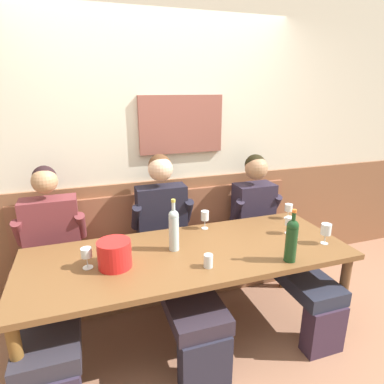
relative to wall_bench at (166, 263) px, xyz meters
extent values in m
cube|color=#9B694F|center=(0.00, -0.83, -0.29)|extent=(6.80, 6.80, 0.02)
cube|color=beige|center=(0.00, 0.26, 1.12)|extent=(6.80, 0.08, 2.80)
cube|color=brown|center=(0.22, 0.20, 1.27)|extent=(0.78, 0.04, 0.52)
cube|color=brown|center=(0.00, 0.21, 0.24)|extent=(6.80, 0.03, 1.04)
cube|color=brown|center=(0.00, -0.02, -0.06)|extent=(2.63, 0.42, 0.44)
cube|color=brown|center=(0.00, -0.02, 0.18)|extent=(2.57, 0.39, 0.05)
cube|color=brown|center=(0.00, 0.17, 0.43)|extent=(2.63, 0.04, 0.45)
cube|color=brown|center=(0.00, -0.69, 0.45)|extent=(2.33, 0.87, 0.04)
cylinder|color=brown|center=(-1.09, -1.05, 0.07)|extent=(0.07, 0.07, 0.71)
cylinder|color=brown|center=(1.09, -1.05, 0.07)|extent=(0.07, 0.07, 0.71)
cylinder|color=brown|center=(-1.09, -0.32, 0.07)|extent=(0.07, 0.07, 0.71)
cylinder|color=brown|center=(1.09, -0.32, 0.07)|extent=(0.07, 0.07, 0.71)
cube|color=#2F2C37|center=(-0.95, -0.61, 0.15)|extent=(0.36, 1.12, 0.11)
cube|color=brown|center=(-0.95, -0.02, 0.48)|extent=(0.43, 0.20, 0.55)
sphere|color=tan|center=(-0.95, -0.03, 0.90)|extent=(0.20, 0.20, 0.20)
sphere|color=black|center=(-0.95, 0.00, 0.93)|extent=(0.18, 0.18, 0.18)
cylinder|color=brown|center=(-1.18, -0.06, 0.51)|extent=(0.08, 0.20, 0.27)
cylinder|color=brown|center=(-0.73, -0.06, 0.51)|extent=(0.08, 0.20, 0.27)
cube|color=#252534|center=(-0.04, -1.12, -0.09)|extent=(0.33, 0.14, 0.38)
cube|color=#2E2631|center=(-0.04, -0.61, 0.15)|extent=(0.37, 1.12, 0.11)
cube|color=black|center=(-0.04, -0.02, 0.49)|extent=(0.44, 0.18, 0.56)
sphere|color=#D6AA89|center=(-0.04, -0.03, 0.93)|extent=(0.21, 0.21, 0.21)
sphere|color=#51331D|center=(-0.04, 0.00, 0.95)|extent=(0.20, 0.20, 0.20)
cylinder|color=black|center=(-0.27, -0.05, 0.52)|extent=(0.08, 0.20, 0.27)
cylinder|color=black|center=(0.19, -0.05, 0.52)|extent=(0.08, 0.20, 0.27)
cube|color=#362538|center=(0.89, -1.12, -0.09)|extent=(0.29, 0.14, 0.38)
cube|color=#262939|center=(0.89, -0.62, 0.15)|extent=(0.32, 1.11, 0.11)
cube|color=#282030|center=(0.89, -0.02, 0.46)|extent=(0.38, 0.23, 0.49)
sphere|color=#A47856|center=(0.89, -0.03, 0.86)|extent=(0.22, 0.22, 0.22)
sphere|color=black|center=(0.89, 0.00, 0.89)|extent=(0.20, 0.20, 0.20)
cylinder|color=#282030|center=(0.69, -0.06, 0.47)|extent=(0.08, 0.20, 0.27)
cylinder|color=#282030|center=(1.09, -0.06, 0.47)|extent=(0.08, 0.20, 0.27)
cylinder|color=red|center=(-0.52, -0.73, 0.56)|extent=(0.22, 0.22, 0.18)
cylinder|color=#183C1B|center=(0.61, -1.03, 0.59)|extent=(0.08, 0.08, 0.24)
sphere|color=#183C1B|center=(0.61, -1.03, 0.73)|extent=(0.08, 0.08, 0.08)
cylinder|color=#183C1B|center=(0.61, -1.03, 0.78)|extent=(0.03, 0.03, 0.08)
cylinder|color=orange|center=(0.61, -1.03, 0.83)|extent=(0.03, 0.03, 0.02)
cylinder|color=#B0C7C8|center=(-0.09, -0.62, 0.60)|extent=(0.07, 0.07, 0.26)
sphere|color=#B0C7C8|center=(-0.09, -0.62, 0.74)|extent=(0.07, 0.07, 0.07)
cylinder|color=#B0C7C8|center=(-0.09, -0.62, 0.79)|extent=(0.03, 0.03, 0.09)
cylinder|color=gold|center=(-0.09, -0.62, 0.84)|extent=(0.03, 0.03, 0.02)
cylinder|color=silver|center=(1.01, -0.89, 0.47)|extent=(0.06, 0.06, 0.00)
cylinder|color=silver|center=(1.01, -0.89, 0.51)|extent=(0.01, 0.01, 0.07)
cylinder|color=silver|center=(1.01, -0.89, 0.59)|extent=(0.08, 0.08, 0.08)
cylinder|color=silver|center=(-0.69, -0.68, 0.47)|extent=(0.07, 0.07, 0.00)
cylinder|color=silver|center=(-0.69, -0.68, 0.51)|extent=(0.01, 0.01, 0.08)
cylinder|color=silver|center=(-0.69, -0.68, 0.58)|extent=(0.07, 0.07, 0.06)
cylinder|color=#E5E387|center=(-0.69, -0.68, 0.56)|extent=(0.06, 0.06, 0.02)
cylinder|color=silver|center=(0.25, -0.34, 0.47)|extent=(0.06, 0.06, 0.00)
cylinder|color=silver|center=(0.25, -0.34, 0.51)|extent=(0.01, 0.01, 0.07)
cylinder|color=silver|center=(0.25, -0.34, 0.59)|extent=(0.07, 0.07, 0.08)
cylinder|color=#EADC7A|center=(0.25, -0.34, 0.56)|extent=(0.06, 0.06, 0.03)
cylinder|color=silver|center=(0.86, -0.65, 0.47)|extent=(0.06, 0.06, 0.00)
cylinder|color=silver|center=(0.86, -0.65, 0.51)|extent=(0.01, 0.01, 0.07)
cylinder|color=silver|center=(0.86, -0.65, 0.58)|extent=(0.07, 0.07, 0.07)
cylinder|color=#F4E28A|center=(0.86, -0.65, 0.55)|extent=(0.06, 0.06, 0.02)
cylinder|color=silver|center=(1.04, -0.38, 0.47)|extent=(0.07, 0.07, 0.00)
cylinder|color=silver|center=(1.04, -0.38, 0.51)|extent=(0.01, 0.01, 0.07)
cylinder|color=silver|center=(1.04, -0.38, 0.57)|extent=(0.07, 0.07, 0.06)
cylinder|color=#EDDF8A|center=(1.04, -0.38, 0.56)|extent=(0.06, 0.06, 0.03)
cylinder|color=silver|center=(0.06, -0.93, 0.51)|extent=(0.06, 0.06, 0.09)
camera|label=1|loc=(-0.65, -2.69, 1.59)|focal=30.62mm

